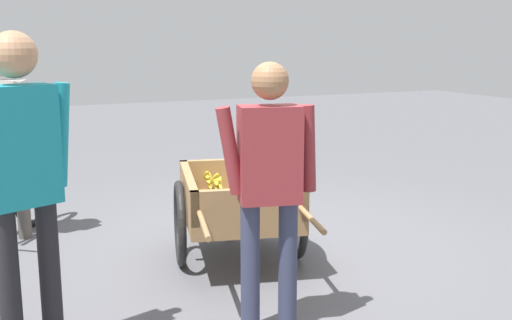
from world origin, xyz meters
name	(u,v)px	position (x,y,z in m)	size (l,w,h in m)	color
ground_plane	(267,248)	(0.00, 0.00, 0.00)	(24.00, 24.00, 0.00)	#56565B
fruit_cart	(238,205)	(-0.17, 0.32, 0.44)	(1.79, 1.15, 0.72)	#937047
vendor_person	(269,175)	(-1.29, 0.60, 0.92)	(0.28, 0.56, 1.55)	#333851
bicycle	(0,201)	(1.04, 1.94, 0.35)	(1.36, 1.05, 0.85)	black
cyclist_person	(6,128)	(1.16, 1.85, 0.94)	(0.37, 0.49, 1.58)	#4C4742
bystander_person	(22,169)	(-1.09, 1.88, 1.03)	(0.31, 0.56, 1.70)	black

